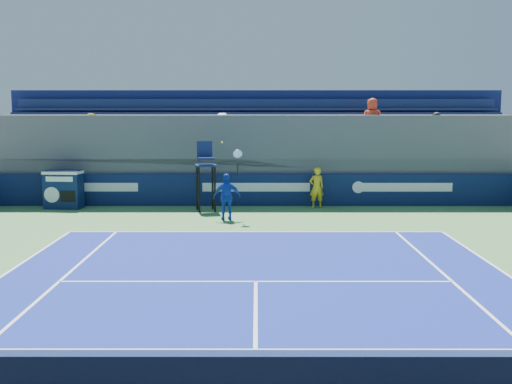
{
  "coord_description": "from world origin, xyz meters",
  "views": [
    {
      "loc": [
        0.02,
        -6.65,
        3.59
      ],
      "look_at": [
        0.0,
        11.5,
        1.25
      ],
      "focal_mm": 45.0,
      "sensor_mm": 36.0,
      "label": 1
    }
  ],
  "objects_px": {
    "ball_person": "(317,188)",
    "umpire_chair": "(206,168)",
    "match_clock": "(64,188)",
    "tennis_player": "(227,197)"
  },
  "relations": [
    {
      "from": "tennis_player",
      "to": "ball_person",
      "type": "bearing_deg",
      "value": 39.51
    },
    {
      "from": "ball_person",
      "to": "tennis_player",
      "type": "height_order",
      "value": "tennis_player"
    },
    {
      "from": "match_clock",
      "to": "tennis_player",
      "type": "distance_m",
      "value": 6.55
    },
    {
      "from": "ball_person",
      "to": "tennis_player",
      "type": "relative_size",
      "value": 0.58
    },
    {
      "from": "ball_person",
      "to": "umpire_chair",
      "type": "height_order",
      "value": "umpire_chair"
    },
    {
      "from": "match_clock",
      "to": "tennis_player",
      "type": "height_order",
      "value": "tennis_player"
    },
    {
      "from": "ball_person",
      "to": "umpire_chair",
      "type": "bearing_deg",
      "value": -3.09
    },
    {
      "from": "ball_person",
      "to": "match_clock",
      "type": "distance_m",
      "value": 9.22
    },
    {
      "from": "ball_person",
      "to": "match_clock",
      "type": "bearing_deg",
      "value": -11.57
    },
    {
      "from": "umpire_chair",
      "to": "tennis_player",
      "type": "bearing_deg",
      "value": -66.65
    }
  ]
}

